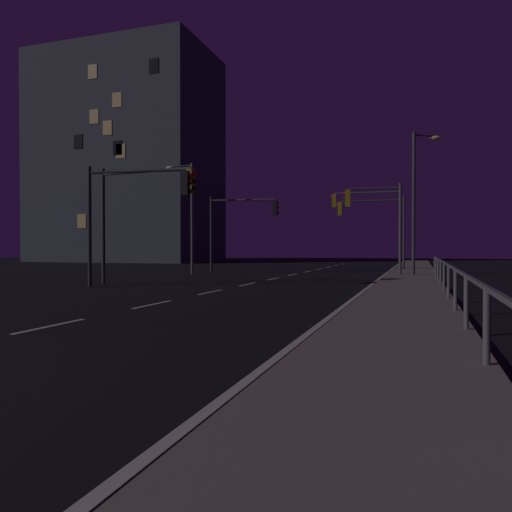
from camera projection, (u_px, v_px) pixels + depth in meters
name	position (u px, v px, depth m)	size (l,w,h in m)	color
ground_plane	(252.00, 284.00, 21.79)	(112.00, 112.00, 0.00)	black
sidewalk_right	(409.00, 286.00, 19.68)	(2.64, 77.00, 0.14)	gray
lane_markings_center	(274.00, 279.00, 25.11)	(0.14, 50.00, 0.01)	silver
lane_edge_line	(379.00, 279.00, 24.92)	(0.14, 53.00, 0.01)	silver
traffic_light_far_right	(375.00, 211.00, 27.14)	(3.14, 0.51, 4.98)	#4C4C51
traffic_light_mid_right	(135.00, 200.00, 19.61)	(4.39, 0.79, 4.89)	#2D3033
traffic_light_mid_left	(370.00, 212.00, 34.40)	(4.86, 0.53, 5.57)	#4C4C51
traffic_light_near_right	(242.00, 218.00, 31.04)	(4.42, 0.81, 4.86)	#2D3033
traffic_light_far_left	(373.00, 218.00, 34.18)	(4.68, 0.40, 4.98)	#38383D
traffic_light_far_center	(143.00, 200.00, 20.58)	(4.67, 0.56, 5.03)	#38383D
street_lamp_across_street	(418.00, 190.00, 26.09)	(1.44, 0.93, 7.58)	#38383D
street_lamp_corner	(188.00, 207.00, 29.75)	(1.71, 0.50, 6.70)	#4C4C51
barrier_fence	(449.00, 273.00, 14.00)	(0.09, 27.94, 0.98)	#59595E
building_distant	(127.00, 159.00, 57.60)	(20.02, 12.11, 23.98)	#3D424C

